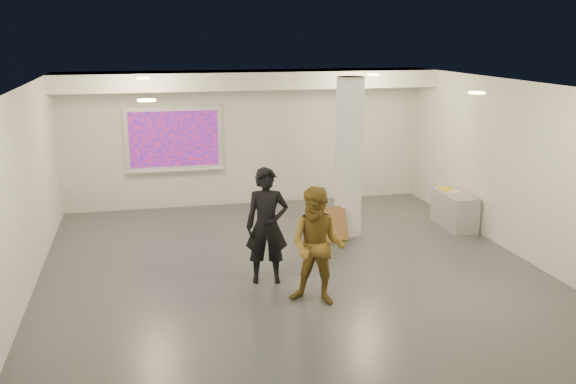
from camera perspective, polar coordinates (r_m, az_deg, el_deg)
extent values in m
cube|color=#3A3D42|center=(10.46, 0.50, -7.18)|extent=(8.00, 9.00, 0.01)
cube|color=white|center=(9.79, 0.53, 9.43)|extent=(8.00, 9.00, 0.01)
cube|color=silver|center=(14.35, -3.70, 4.82)|extent=(8.00, 0.01, 3.00)
cube|color=silver|center=(5.94, 10.85, -8.80)|extent=(8.00, 0.01, 3.00)
cube|color=silver|center=(9.90, -22.60, -0.40)|extent=(0.01, 9.00, 3.00)
cube|color=silver|center=(11.61, 20.10, 1.81)|extent=(0.01, 9.00, 3.00)
cube|color=white|center=(13.66, -3.41, 9.94)|extent=(8.00, 1.10, 0.36)
cylinder|color=#FFD090|center=(12.01, -12.77, 9.84)|extent=(0.22, 0.22, 0.02)
cylinder|color=#FFD090|center=(12.82, 7.61, 10.30)|extent=(0.22, 0.22, 0.02)
cylinder|color=#FFD090|center=(8.03, -12.46, 7.97)|extent=(0.22, 0.22, 0.02)
cylinder|color=#FFD090|center=(9.20, 16.42, 8.45)|extent=(0.22, 0.22, 0.02)
cylinder|color=white|center=(12.12, 5.43, 3.09)|extent=(0.52, 0.52, 3.00)
cube|color=silver|center=(14.14, -10.11, 4.70)|extent=(2.10, 0.06, 1.40)
cube|color=#0012C6|center=(14.10, -10.10, 4.67)|extent=(1.90, 0.01, 1.20)
cube|color=silver|center=(14.21, -9.98, 1.88)|extent=(2.10, 0.08, 0.04)
cube|color=#929497|center=(13.20, 14.57, -1.55)|extent=(0.52, 1.19, 0.69)
cube|color=white|center=(13.23, 14.52, 0.07)|extent=(0.22, 0.28, 0.02)
cube|color=yellow|center=(13.34, 13.93, 0.25)|extent=(0.23, 0.31, 0.03)
cube|color=olive|center=(12.03, 3.73, -2.83)|extent=(0.59, 0.30, 0.61)
cube|color=olive|center=(11.90, 4.08, -3.05)|extent=(0.59, 0.34, 0.60)
imported|color=black|center=(9.82, -1.89, -3.03)|extent=(0.72, 0.53, 1.81)
imported|color=olive|center=(9.07, 2.66, -4.83)|extent=(1.04, 0.97, 1.70)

